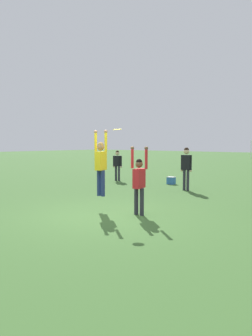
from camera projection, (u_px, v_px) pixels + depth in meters
The scene contains 7 objects.
ground_plane at pixel (104, 215), 9.30m from camera, with size 120.00×120.00×0.00m, color #3D662D.
person_jumping at pixel (101, 162), 9.79m from camera, with size 0.53×0.41×1.98m.
person_defending at pixel (139, 179), 9.23m from camera, with size 0.60×0.48×1.95m.
frisbee at pixel (117, 129), 9.21m from camera, with size 0.24×0.24×0.04m.
person_spectator_near at pixel (117, 163), 17.49m from camera, with size 0.63×0.47×1.63m.
person_spectator_far at pixel (186, 164), 13.94m from camera, with size 0.54×0.25×1.85m.
cooler_box at pixel (171, 180), 16.14m from camera, with size 0.37×0.29×0.37m.
Camera 1 is at (6.37, -6.62, 2.07)m, focal length 35.00 mm.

